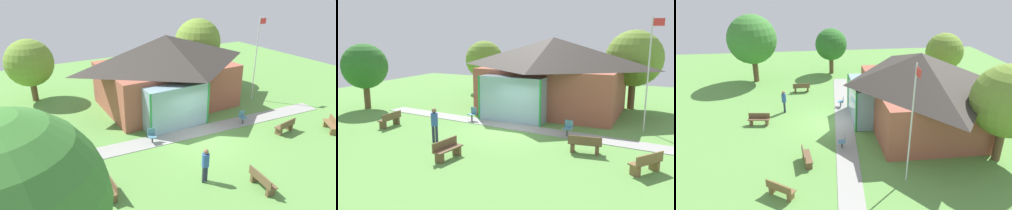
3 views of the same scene
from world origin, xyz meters
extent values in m
plane|color=#609947|center=(0.00, 0.00, 0.00)|extent=(44.00, 44.00, 0.00)
cube|color=#A35642|center=(0.71, 6.09, 1.56)|extent=(9.07, 6.34, 3.12)
pyramid|color=#38332D|center=(0.71, 6.09, 4.13)|extent=(10.07, 7.34, 2.02)
cube|color=#8CB2BF|center=(-0.65, 2.32, 1.40)|extent=(4.08, 1.20, 2.80)
cylinder|color=green|center=(-2.69, 1.72, 1.40)|extent=(0.12, 0.12, 2.80)
cylinder|color=green|center=(1.39, 1.72, 1.40)|extent=(0.12, 0.12, 2.80)
cube|color=#999993|center=(0.00, 1.08, 0.01)|extent=(19.56, 2.79, 0.03)
cylinder|color=silver|center=(6.94, 3.50, 3.16)|extent=(0.08, 0.08, 6.31)
cube|color=red|center=(7.24, 3.50, 5.96)|extent=(0.60, 0.02, 0.40)
cube|color=brown|center=(7.43, -2.87, 0.45)|extent=(1.23, 1.48, 0.06)
cube|color=brown|center=(7.11, -3.32, 0.20)|extent=(0.42, 0.36, 0.39)
cube|color=brown|center=(7.75, -2.42, 0.20)|extent=(0.42, 0.36, 0.39)
cube|color=brown|center=(7.59, -2.98, 0.66)|extent=(0.92, 1.26, 0.36)
cube|color=brown|center=(-0.40, -4.92, 0.45)|extent=(0.62, 1.54, 0.06)
cube|color=brown|center=(-0.33, -4.37, 0.20)|extent=(0.42, 0.21, 0.39)
cube|color=brown|center=(-0.47, -5.46, 0.20)|extent=(0.42, 0.21, 0.39)
cube|color=brown|center=(-0.59, -4.89, 0.66)|extent=(0.25, 1.50, 0.36)
cube|color=brown|center=(4.78, -1.60, 0.45)|extent=(1.54, 0.63, 0.06)
cube|color=brown|center=(4.24, -1.67, 0.20)|extent=(0.21, 0.42, 0.39)
cube|color=brown|center=(5.33, -1.53, 0.20)|extent=(0.21, 0.42, 0.39)
cube|color=brown|center=(4.81, -1.79, 0.66)|extent=(1.49, 0.26, 0.36)
cube|color=brown|center=(-6.64, -1.98, 0.45)|extent=(0.48, 1.51, 0.06)
cube|color=brown|center=(-6.63, -2.53, 0.20)|extent=(0.40, 0.17, 0.39)
cube|color=brown|center=(-6.66, -1.43, 0.20)|extent=(0.40, 0.17, 0.39)
cube|color=brown|center=(-6.45, -1.98, 0.66)|extent=(0.10, 1.50, 0.36)
cube|color=teal|center=(-2.90, 1.15, 0.44)|extent=(0.51, 0.51, 0.04)
cube|color=teal|center=(-2.87, 1.35, 0.66)|extent=(0.44, 0.11, 0.40)
cylinder|color=#4C4C51|center=(-2.90, 1.15, 0.21)|extent=(0.10, 0.10, 0.42)
cylinder|color=#4C4C51|center=(-2.90, 1.15, 0.01)|extent=(0.36, 0.36, 0.02)
cube|color=teal|center=(3.37, 0.53, 0.44)|extent=(0.49, 0.49, 0.04)
cube|color=teal|center=(3.40, 0.73, 0.66)|extent=(0.44, 0.09, 0.40)
cylinder|color=#4C4C51|center=(3.37, 0.53, 0.21)|extent=(0.10, 0.10, 0.42)
cylinder|color=#4C4C51|center=(3.37, 0.53, 0.01)|extent=(0.36, 0.36, 0.02)
cylinder|color=#2D3347|center=(-2.47, -3.26, 0.42)|extent=(0.14, 0.14, 0.85)
cylinder|color=#2D3347|center=(-2.30, -3.23, 0.42)|extent=(0.14, 0.14, 0.85)
cylinder|color=#3359A5|center=(-2.38, -3.24, 1.18)|extent=(0.34, 0.34, 0.65)
sphere|color=#846047|center=(-2.38, -3.24, 1.62)|extent=(0.24, 0.24, 0.24)
cylinder|color=brown|center=(-10.14, -6.39, 1.20)|extent=(0.51, 0.51, 2.40)
sphere|color=#3D7F33|center=(-10.14, -6.39, 4.12)|extent=(4.60, 4.60, 4.60)
cylinder|color=brown|center=(-7.81, 11.57, 0.84)|extent=(0.46, 0.46, 1.67)
sphere|color=olive|center=(-7.81, 11.57, 2.99)|extent=(3.52, 3.52, 3.52)
cylinder|color=brown|center=(5.65, 9.25, 1.08)|extent=(0.48, 0.48, 2.16)
sphere|color=olive|center=(5.65, 9.25, 3.66)|extent=(3.99, 3.99, 3.99)
cylinder|color=brown|center=(-11.83, 1.16, 0.93)|extent=(0.44, 0.44, 1.86)
sphere|color=#2D6B28|center=(-11.83, 1.16, 3.08)|extent=(3.25, 3.25, 3.25)
camera|label=1|loc=(-9.66, -12.69, 8.82)|focal=32.64mm
camera|label=2|loc=(7.93, -16.45, 5.32)|focal=36.25mm
camera|label=3|loc=(19.79, -1.31, 10.08)|focal=33.22mm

